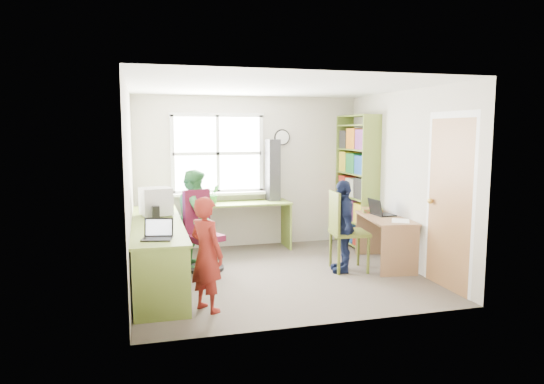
# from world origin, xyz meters

# --- Properties ---
(room) EXTENTS (3.64, 3.44, 2.44)m
(room) POSITION_xyz_m (0.01, 0.10, 1.22)
(room) COLOR #4B433B
(room) RESTS_ON ground
(l_desk) EXTENTS (2.38, 2.95, 0.75)m
(l_desk) POSITION_xyz_m (-1.31, -0.28, 0.46)
(l_desk) COLOR olive
(l_desk) RESTS_ON ground
(right_desk) EXTENTS (0.71, 1.23, 0.67)m
(right_desk) POSITION_xyz_m (1.58, 0.07, 0.49)
(right_desk) COLOR #8C6746
(right_desk) RESTS_ON ground
(bookshelf) EXTENTS (0.30, 1.02, 2.10)m
(bookshelf) POSITION_xyz_m (1.65, 1.19, 1.00)
(bookshelf) COLOR olive
(bookshelf) RESTS_ON ground
(swivel_chair) EXTENTS (0.66, 0.66, 1.07)m
(swivel_chair) POSITION_xyz_m (-0.91, 0.50, 0.46)
(swivel_chair) COLOR black
(swivel_chair) RESTS_ON ground
(wooden_chair) EXTENTS (0.51, 0.51, 1.07)m
(wooden_chair) POSITION_xyz_m (0.90, -0.05, 0.58)
(wooden_chair) COLOR #515C1E
(wooden_chair) RESTS_ON ground
(crt_monitor) EXTENTS (0.44, 0.41, 0.37)m
(crt_monitor) POSITION_xyz_m (-1.49, 0.54, 0.94)
(crt_monitor) COLOR #A3A3A8
(crt_monitor) RESTS_ON l_desk
(laptop_left) EXTENTS (0.34, 0.30, 0.21)m
(laptop_left) POSITION_xyz_m (-1.52, -0.86, 0.80)
(laptop_left) COLOR black
(laptop_left) RESTS_ON l_desk
(laptop_right) EXTENTS (0.30, 0.35, 0.23)m
(laptop_right) POSITION_xyz_m (1.57, 0.22, 0.73)
(laptop_right) COLOR black
(laptop_right) RESTS_ON right_desk
(speaker_a) EXTENTS (0.09, 0.09, 0.17)m
(speaker_a) POSITION_xyz_m (-1.51, 0.26, 0.83)
(speaker_a) COLOR black
(speaker_a) RESTS_ON l_desk
(speaker_b) EXTENTS (0.09, 0.09, 0.17)m
(speaker_b) POSITION_xyz_m (-1.46, 0.76, 0.84)
(speaker_b) COLOR black
(speaker_b) RESTS_ON l_desk
(cd_tower) EXTENTS (0.22, 0.20, 0.97)m
(cd_tower) POSITION_xyz_m (0.35, 1.50, 1.24)
(cd_tower) COLOR black
(cd_tower) RESTS_ON l_desk
(game_box) EXTENTS (0.36, 0.36, 0.06)m
(game_box) POSITION_xyz_m (1.59, 0.49, 0.70)
(game_box) COLOR red
(game_box) RESTS_ON right_desk
(paper_a) EXTENTS (0.21, 0.29, 0.00)m
(paper_a) POSITION_xyz_m (-1.49, -0.43, 0.75)
(paper_a) COLOR white
(paper_a) RESTS_ON l_desk
(paper_b) EXTENTS (0.35, 0.39, 0.00)m
(paper_b) POSITION_xyz_m (1.63, -0.25, 0.67)
(paper_b) COLOR white
(paper_b) RESTS_ON right_desk
(potted_plant) EXTENTS (0.19, 0.17, 0.29)m
(potted_plant) POSITION_xyz_m (-0.60, 1.42, 0.89)
(potted_plant) COLOR #29672C
(potted_plant) RESTS_ON l_desk
(person_red) EXTENTS (0.48, 0.52, 1.20)m
(person_red) POSITION_xyz_m (-1.04, -1.04, 0.60)
(person_red) COLOR maroon
(person_red) RESTS_ON ground
(person_green) EXTENTS (0.65, 0.76, 1.33)m
(person_green) POSITION_xyz_m (-0.96, 0.71, 0.67)
(person_green) COLOR #327F3D
(person_green) RESTS_ON ground
(person_navy) EXTENTS (0.46, 0.76, 1.22)m
(person_navy) POSITION_xyz_m (0.88, -0.08, 0.61)
(person_navy) COLOR #121938
(person_navy) RESTS_ON ground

